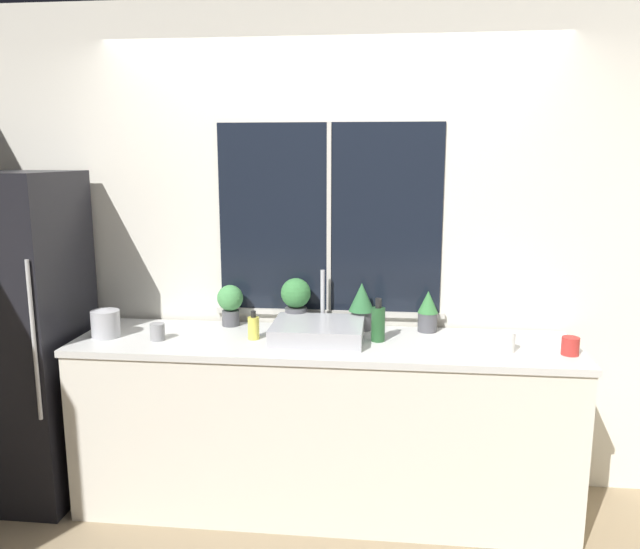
% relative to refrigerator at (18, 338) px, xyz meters
% --- Properties ---
extents(ground_plane, '(14.00, 14.00, 0.00)m').
position_rel_refrigerator_xyz_m(ground_plane, '(1.66, -0.27, -0.90)').
color(ground_plane, '#937F60').
extents(wall_back, '(8.00, 0.09, 2.70)m').
position_rel_refrigerator_xyz_m(wall_back, '(1.66, 0.41, 0.45)').
color(wall_back, silver).
rests_on(wall_back, ground_plane).
extents(wall_left, '(0.06, 7.00, 2.70)m').
position_rel_refrigerator_xyz_m(wall_left, '(-0.60, 1.23, 0.45)').
color(wall_left, silver).
rests_on(wall_left, ground_plane).
extents(counter, '(2.59, 0.64, 0.93)m').
position_rel_refrigerator_xyz_m(counter, '(1.66, 0.04, -0.43)').
color(counter, silver).
rests_on(counter, ground_plane).
extents(refrigerator, '(0.63, 0.64, 1.79)m').
position_rel_refrigerator_xyz_m(refrigerator, '(0.00, 0.00, 0.00)').
color(refrigerator, black).
rests_on(refrigerator, ground_plane).
extents(sink, '(0.47, 0.45, 0.33)m').
position_rel_refrigerator_xyz_m(sink, '(1.63, 0.06, 0.08)').
color(sink, '#ADADB2').
rests_on(sink, counter).
extents(potted_plant_far_left, '(0.15, 0.15, 0.23)m').
position_rel_refrigerator_xyz_m(potted_plant_far_left, '(1.11, 0.27, 0.17)').
color(potted_plant_far_left, '#4C4C51').
rests_on(potted_plant_far_left, counter).
extents(potted_plant_center_left, '(0.17, 0.17, 0.28)m').
position_rel_refrigerator_xyz_m(potted_plant_center_left, '(1.49, 0.27, 0.19)').
color(potted_plant_center_left, '#4C4C51').
rests_on(potted_plant_center_left, counter).
extents(potted_plant_center_right, '(0.14, 0.14, 0.26)m').
position_rel_refrigerator_xyz_m(potted_plant_center_right, '(1.85, 0.27, 0.18)').
color(potted_plant_center_right, '#4C4C51').
rests_on(potted_plant_center_right, counter).
extents(potted_plant_far_right, '(0.11, 0.11, 0.23)m').
position_rel_refrigerator_xyz_m(potted_plant_far_right, '(2.21, 0.27, 0.15)').
color(potted_plant_far_right, '#4C4C51').
rests_on(potted_plant_far_right, counter).
extents(soap_bottle, '(0.06, 0.06, 0.15)m').
position_rel_refrigerator_xyz_m(soap_bottle, '(1.30, 0.02, 0.09)').
color(soap_bottle, '#DBD14C').
rests_on(soap_bottle, counter).
extents(bottle_tall, '(0.07, 0.07, 0.23)m').
position_rel_refrigerator_xyz_m(bottle_tall, '(1.95, 0.06, 0.13)').
color(bottle_tall, '#235128').
rests_on(bottle_tall, counter).
extents(mug_red, '(0.08, 0.08, 0.09)m').
position_rel_refrigerator_xyz_m(mug_red, '(2.87, -0.07, 0.08)').
color(mug_red, '#B72D28').
rests_on(mug_red, counter).
extents(mug_grey, '(0.08, 0.08, 0.09)m').
position_rel_refrigerator_xyz_m(mug_grey, '(0.81, -0.05, 0.08)').
color(mug_grey, gray).
rests_on(mug_grey, counter).
extents(mug_white, '(0.09, 0.09, 0.10)m').
position_rel_refrigerator_xyz_m(mug_white, '(2.57, -0.05, 0.08)').
color(mug_white, white).
rests_on(mug_white, counter).
extents(kettle, '(0.15, 0.15, 0.16)m').
position_rel_refrigerator_xyz_m(kettle, '(0.51, -0.02, 0.11)').
color(kettle, '#B2B2B7').
rests_on(kettle, counter).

